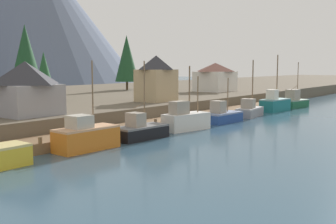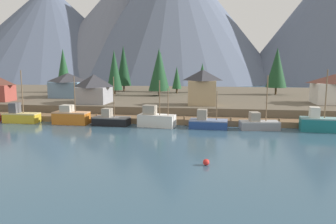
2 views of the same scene
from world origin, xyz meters
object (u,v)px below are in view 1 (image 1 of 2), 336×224
(fishing_boat_grey, at_px, (250,110))
(conifer_centre, at_px, (26,58))
(house_white, at_px, (215,77))
(conifer_back_left, at_px, (20,73))
(conifer_back_right, at_px, (44,69))
(fishing_boat_green, at_px, (294,101))
(house_tan, at_px, (156,78))
(fishing_boat_black, at_px, (140,130))
(fishing_boat_orange, at_px, (86,137))
(fishing_boat_white, at_px, (185,120))
(fishing_boat_teal, at_px, (275,104))
(fishing_boat_blue, at_px, (222,116))
(conifer_mid_right, at_px, (127,59))
(house_grey, at_px, (26,88))

(fishing_boat_grey, relative_size, conifer_centre, 0.75)
(house_white, xyz_separation_m, conifer_back_left, (-34.58, 18.44, 1.15))
(conifer_back_right, distance_m, conifer_centre, 14.84)
(fishing_boat_green, height_order, conifer_centre, conifer_centre)
(fishing_boat_grey, height_order, house_tan, house_tan)
(fishing_boat_black, xyz_separation_m, conifer_back_left, (7.40, 35.18, 5.78))
(fishing_boat_grey, xyz_separation_m, house_white, (16.87, 16.91, 4.61))
(fishing_boat_grey, distance_m, conifer_back_right, 40.24)
(fishing_boat_orange, height_order, fishing_boat_white, fishing_boat_orange)
(fishing_boat_teal, xyz_separation_m, conifer_centre, (-30.88, 27.70, 7.77))
(fishing_boat_green, relative_size, conifer_back_left, 1.18)
(fishing_boat_blue, height_order, house_white, house_white)
(fishing_boat_black, relative_size, house_tan, 1.21)
(fishing_boat_blue, height_order, fishing_boat_green, fishing_boat_green)
(conifer_mid_right, relative_size, conifer_back_right, 1.50)
(conifer_back_right, bearing_deg, fishing_boat_blue, -86.11)
(house_white, xyz_separation_m, conifer_back_right, (-27.77, 21.30, 1.78))
(house_tan, xyz_separation_m, house_white, (26.55, 5.97, -0.49))
(fishing_boat_orange, xyz_separation_m, house_grey, (0.49, 10.57, 4.24))
(house_tan, relative_size, conifer_centre, 0.59)
(house_grey, bearing_deg, fishing_boat_green, -12.35)
(fishing_boat_orange, bearing_deg, fishing_boat_white, 0.79)
(fishing_boat_orange, xyz_separation_m, fishing_boat_grey, (32.58, -0.31, -0.32))
(fishing_boat_blue, relative_size, house_white, 0.77)
(fishing_boat_black, distance_m, conifer_back_left, 36.41)
(fishing_boat_black, xyz_separation_m, fishing_boat_green, (43.13, -0.26, 0.24))
(fishing_boat_orange, relative_size, house_grey, 1.26)
(conifer_mid_right, bearing_deg, fishing_boat_orange, -139.86)
(fishing_boat_teal, relative_size, conifer_mid_right, 0.81)
(fishing_boat_teal, bearing_deg, fishing_boat_green, 4.09)
(fishing_boat_blue, distance_m, fishing_boat_teal, 17.88)
(fishing_boat_black, distance_m, conifer_back_right, 41.11)
(house_grey, bearing_deg, fishing_boat_blue, -24.50)
(conifer_back_left, xyz_separation_m, conifer_centre, (-3.59, -7.58, 2.34))
(fishing_boat_teal, xyz_separation_m, conifer_back_right, (-20.47, 38.13, 6.05))
(conifer_mid_right, bearing_deg, fishing_boat_white, -126.19)
(fishing_boat_white, height_order, house_tan, house_tan)
(house_tan, distance_m, conifer_back_left, 25.70)
(fishing_boat_grey, relative_size, conifer_back_left, 1.22)
(house_white, bearing_deg, house_tan, -167.33)
(house_grey, xyz_separation_m, house_tan, (22.41, 0.06, 0.54))
(house_tan, relative_size, conifer_mid_right, 0.58)
(fishing_boat_green, bearing_deg, fishing_boat_white, -172.23)
(fishing_boat_grey, bearing_deg, fishing_boat_orange, 171.25)
(fishing_boat_blue, xyz_separation_m, fishing_boat_grey, (8.31, -0.04, 0.02))
(conifer_back_right, bearing_deg, conifer_back_left, -157.27)
(conifer_centre, bearing_deg, house_white, -15.88)
(conifer_mid_right, bearing_deg, conifer_centre, -166.48)
(fishing_boat_black, bearing_deg, conifer_mid_right, 49.57)
(fishing_boat_orange, bearing_deg, fishing_boat_blue, 1.36)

